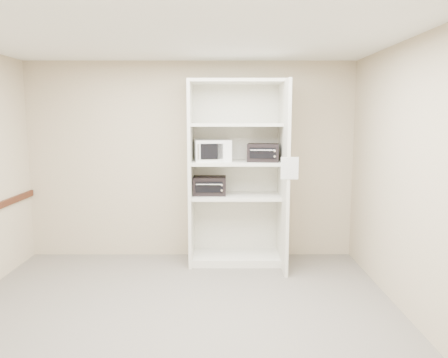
{
  "coord_description": "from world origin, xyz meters",
  "views": [
    {
      "loc": [
        0.45,
        -4.03,
        1.94
      ],
      "look_at": [
        0.46,
        1.31,
        1.19
      ],
      "focal_mm": 35.0,
      "sensor_mm": 36.0,
      "label": 1
    }
  ],
  "objects_px": {
    "shelving_unit": "(240,179)",
    "toaster_oven_lower": "(210,186)",
    "microwave": "(212,150)",
    "toaster_oven_upper": "(263,153)"
  },
  "relations": [
    {
      "from": "toaster_oven_upper",
      "to": "toaster_oven_lower",
      "type": "relative_size",
      "value": 0.94
    },
    {
      "from": "toaster_oven_lower",
      "to": "shelving_unit",
      "type": "bearing_deg",
      "value": -2.97
    },
    {
      "from": "shelving_unit",
      "to": "microwave",
      "type": "xyz_separation_m",
      "value": [
        -0.36,
        0.03,
        0.38
      ]
    },
    {
      "from": "microwave",
      "to": "toaster_oven_lower",
      "type": "distance_m",
      "value": 0.47
    },
    {
      "from": "microwave",
      "to": "toaster_oven_upper",
      "type": "height_order",
      "value": "microwave"
    },
    {
      "from": "shelving_unit",
      "to": "microwave",
      "type": "relative_size",
      "value": 5.19
    },
    {
      "from": "shelving_unit",
      "to": "toaster_oven_lower",
      "type": "relative_size",
      "value": 5.62
    },
    {
      "from": "microwave",
      "to": "shelving_unit",
      "type": "bearing_deg",
      "value": -12.78
    },
    {
      "from": "toaster_oven_upper",
      "to": "toaster_oven_lower",
      "type": "height_order",
      "value": "toaster_oven_upper"
    },
    {
      "from": "microwave",
      "to": "toaster_oven_upper",
      "type": "xyz_separation_m",
      "value": [
        0.67,
        -0.06,
        -0.02
      ]
    }
  ]
}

